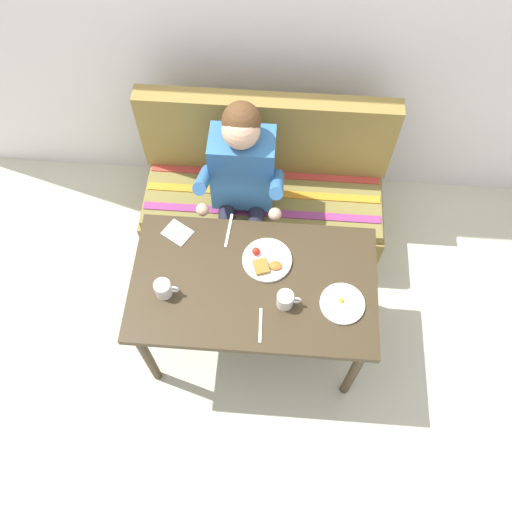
{
  "coord_description": "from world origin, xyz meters",
  "views": [
    {
      "loc": [
        0.1,
        -1.14,
        3.07
      ],
      "look_at": [
        0.0,
        0.15,
        0.72
      ],
      "focal_mm": 37.62,
      "sensor_mm": 36.0,
      "label": 1
    }
  ],
  "objects_px": {
    "table": "(254,289)",
    "plate_eggs": "(342,304)",
    "person": "(242,181)",
    "coffee_mug_second": "(286,300)",
    "couch": "(263,200)",
    "fork": "(260,325)",
    "knife": "(229,230)",
    "coffee_mug": "(164,289)",
    "napkin": "(177,233)",
    "plate_breakfast": "(266,260)"
  },
  "relations": [
    {
      "from": "table",
      "to": "couch",
      "type": "height_order",
      "value": "couch"
    },
    {
      "from": "coffee_mug",
      "to": "napkin",
      "type": "relative_size",
      "value": 0.87
    },
    {
      "from": "fork",
      "to": "knife",
      "type": "height_order",
      "value": "same"
    },
    {
      "from": "plate_breakfast",
      "to": "coffee_mug_second",
      "type": "height_order",
      "value": "coffee_mug_second"
    },
    {
      "from": "table",
      "to": "couch",
      "type": "relative_size",
      "value": 0.83
    },
    {
      "from": "fork",
      "to": "knife",
      "type": "distance_m",
      "value": 0.54
    },
    {
      "from": "couch",
      "to": "plate_eggs",
      "type": "height_order",
      "value": "couch"
    },
    {
      "from": "person",
      "to": "coffee_mug_second",
      "type": "relative_size",
      "value": 10.27
    },
    {
      "from": "plate_breakfast",
      "to": "knife",
      "type": "distance_m",
      "value": 0.26
    },
    {
      "from": "table",
      "to": "coffee_mug",
      "type": "bearing_deg",
      "value": -167.95
    },
    {
      "from": "person",
      "to": "napkin",
      "type": "xyz_separation_m",
      "value": [
        -0.3,
        -0.34,
        -0.01
      ]
    },
    {
      "from": "coffee_mug",
      "to": "napkin",
      "type": "bearing_deg",
      "value": 88.12
    },
    {
      "from": "plate_eggs",
      "to": "knife",
      "type": "height_order",
      "value": "plate_eggs"
    },
    {
      "from": "couch",
      "to": "knife",
      "type": "distance_m",
      "value": 0.65
    },
    {
      "from": "person",
      "to": "coffee_mug_second",
      "type": "xyz_separation_m",
      "value": [
        0.27,
        -0.69,
        0.04
      ]
    },
    {
      "from": "person",
      "to": "coffee_mug",
      "type": "relative_size",
      "value": 10.27
    },
    {
      "from": "table",
      "to": "napkin",
      "type": "height_order",
      "value": "napkin"
    },
    {
      "from": "napkin",
      "to": "table",
      "type": "bearing_deg",
      "value": -31.3
    },
    {
      "from": "table",
      "to": "plate_eggs",
      "type": "bearing_deg",
      "value": -11.38
    },
    {
      "from": "fork",
      "to": "coffee_mug_second",
      "type": "bearing_deg",
      "value": 45.11
    },
    {
      "from": "coffee_mug",
      "to": "coffee_mug_second",
      "type": "bearing_deg",
      "value": -1.3
    },
    {
      "from": "table",
      "to": "plate_eggs",
      "type": "height_order",
      "value": "plate_eggs"
    },
    {
      "from": "person",
      "to": "plate_breakfast",
      "type": "xyz_separation_m",
      "value": [
        0.16,
        -0.47,
        0.0
      ]
    },
    {
      "from": "coffee_mug",
      "to": "coffee_mug_second",
      "type": "height_order",
      "value": "coffee_mug"
    },
    {
      "from": "coffee_mug_second",
      "to": "person",
      "type": "bearing_deg",
      "value": 111.12
    },
    {
      "from": "coffee_mug",
      "to": "coffee_mug_second",
      "type": "distance_m",
      "value": 0.58
    },
    {
      "from": "coffee_mug_second",
      "to": "couch",
      "type": "bearing_deg",
      "value": 100.31
    },
    {
      "from": "plate_breakfast",
      "to": "napkin",
      "type": "height_order",
      "value": "plate_breakfast"
    },
    {
      "from": "couch",
      "to": "plate_breakfast",
      "type": "distance_m",
      "value": 0.77
    },
    {
      "from": "plate_eggs",
      "to": "coffee_mug",
      "type": "xyz_separation_m",
      "value": [
        -0.85,
        -0.0,
        0.04
      ]
    },
    {
      "from": "person",
      "to": "knife",
      "type": "relative_size",
      "value": 6.06
    },
    {
      "from": "plate_breakfast",
      "to": "knife",
      "type": "bearing_deg",
      "value": 140.92
    },
    {
      "from": "napkin",
      "to": "person",
      "type": "bearing_deg",
      "value": 48.7
    },
    {
      "from": "table",
      "to": "person",
      "type": "height_order",
      "value": "person"
    },
    {
      "from": "coffee_mug_second",
      "to": "plate_eggs",
      "type": "bearing_deg",
      "value": 3.58
    },
    {
      "from": "table",
      "to": "coffee_mug_second",
      "type": "distance_m",
      "value": 0.23
    },
    {
      "from": "couch",
      "to": "coffee_mug_second",
      "type": "xyz_separation_m",
      "value": [
        0.16,
        -0.87,
        0.45
      ]
    },
    {
      "from": "person",
      "to": "fork",
      "type": "xyz_separation_m",
      "value": [
        0.16,
        -0.81,
        -0.01
      ]
    },
    {
      "from": "knife",
      "to": "coffee_mug",
      "type": "bearing_deg",
      "value": -122.04
    },
    {
      "from": "couch",
      "to": "fork",
      "type": "distance_m",
      "value": 1.07
    },
    {
      "from": "person",
      "to": "plate_eggs",
      "type": "distance_m",
      "value": 0.86
    },
    {
      "from": "plate_breakfast",
      "to": "fork",
      "type": "height_order",
      "value": "plate_breakfast"
    },
    {
      "from": "plate_eggs",
      "to": "napkin",
      "type": "distance_m",
      "value": 0.9
    },
    {
      "from": "plate_eggs",
      "to": "coffee_mug",
      "type": "height_order",
      "value": "coffee_mug"
    },
    {
      "from": "table",
      "to": "coffee_mug",
      "type": "xyz_separation_m",
      "value": [
        -0.42,
        -0.09,
        0.13
      ]
    },
    {
      "from": "person",
      "to": "fork",
      "type": "relative_size",
      "value": 7.13
    },
    {
      "from": "couch",
      "to": "knife",
      "type": "height_order",
      "value": "couch"
    },
    {
      "from": "coffee_mug",
      "to": "couch",
      "type": "bearing_deg",
      "value": 63.8
    },
    {
      "from": "table",
      "to": "plate_eggs",
      "type": "xyz_separation_m",
      "value": [
        0.43,
        -0.09,
        0.09
      ]
    },
    {
      "from": "table",
      "to": "couch",
      "type": "xyz_separation_m",
      "value": [
        0.0,
        0.76,
        -0.32
      ]
    }
  ]
}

